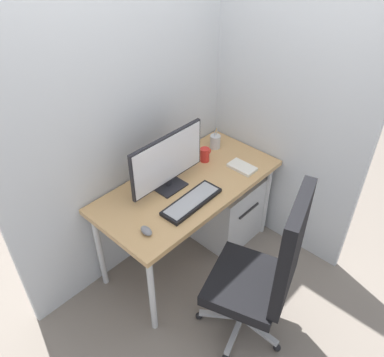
{
  "coord_description": "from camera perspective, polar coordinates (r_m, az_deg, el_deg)",
  "views": [
    {
      "loc": [
        -1.6,
        -1.52,
        2.5
      ],
      "look_at": [
        -0.03,
        -0.07,
        0.84
      ],
      "focal_mm": 37.22,
      "sensor_mm": 36.0,
      "label": 1
    }
  ],
  "objects": [
    {
      "name": "ground_plane",
      "position": [
        3.33,
        -0.44,
        -10.8
      ],
      "size": [
        8.0,
        8.0,
        0.0
      ],
      "primitive_type": "plane",
      "color": "slate"
    },
    {
      "name": "wall_back",
      "position": [
        2.7,
        -6.36,
        13.58
      ],
      "size": [
        2.33,
        0.04,
        2.8
      ],
      "primitive_type": "cube",
      "color": "silver",
      "rests_on": "ground_plane"
    },
    {
      "name": "wall_side_right",
      "position": [
        2.92,
        11.55,
        14.91
      ],
      "size": [
        0.04,
        1.61,
        2.8
      ],
      "primitive_type": "cube",
      "color": "silver",
      "rests_on": "ground_plane"
    },
    {
      "name": "desk",
      "position": [
        2.86,
        -0.51,
        -1.79
      ],
      "size": [
        1.38,
        0.67,
        0.74
      ],
      "color": "tan",
      "rests_on": "ground_plane"
    },
    {
      "name": "office_chair",
      "position": [
        2.46,
        10.74,
        -12.77
      ],
      "size": [
        0.62,
        0.61,
        1.2
      ],
      "color": "black",
      "rests_on": "ground_plane"
    },
    {
      "name": "filing_cabinet",
      "position": [
        3.34,
        4.17,
        -3.89
      ],
      "size": [
        0.48,
        0.56,
        0.57
      ],
      "color": "silver",
      "rests_on": "ground_plane"
    },
    {
      "name": "monitor",
      "position": [
        2.67,
        -3.5,
        2.52
      ],
      "size": [
        0.63,
        0.17,
        0.41
      ],
      "color": "black",
      "rests_on": "desk"
    },
    {
      "name": "keyboard",
      "position": [
        2.65,
        -0.05,
        -3.33
      ],
      "size": [
        0.46,
        0.17,
        0.03
      ],
      "color": "black",
      "rests_on": "desk"
    },
    {
      "name": "mouse",
      "position": [
        2.46,
        -6.57,
        -7.45
      ],
      "size": [
        0.07,
        0.1,
        0.04
      ],
      "primitive_type": "ellipsoid",
      "rotation": [
        0.0,
        0.0,
        -0.16
      ],
      "color": "slate",
      "rests_on": "desk"
    },
    {
      "name": "pen_holder",
      "position": [
        3.17,
        3.35,
        5.33
      ],
      "size": [
        0.08,
        0.08,
        0.17
      ],
      "color": "silver",
      "rests_on": "desk"
    },
    {
      "name": "notebook",
      "position": [
        2.98,
        7.19,
        1.61
      ],
      "size": [
        0.12,
        0.2,
        0.02
      ],
      "primitive_type": "cube",
      "rotation": [
        0.0,
        0.0,
        0.0
      ],
      "color": "silver",
      "rests_on": "desk"
    },
    {
      "name": "coffee_mug",
      "position": [
        3.02,
        1.86,
        3.44
      ],
      "size": [
        0.11,
        0.07,
        0.11
      ],
      "color": "red",
      "rests_on": "desk"
    }
  ]
}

